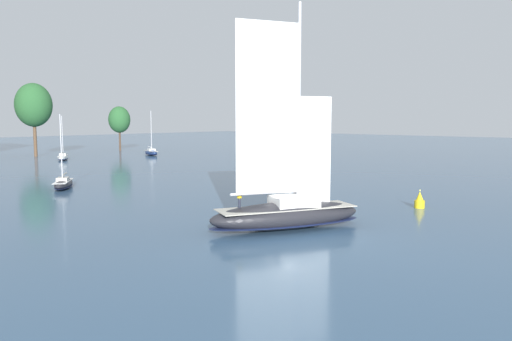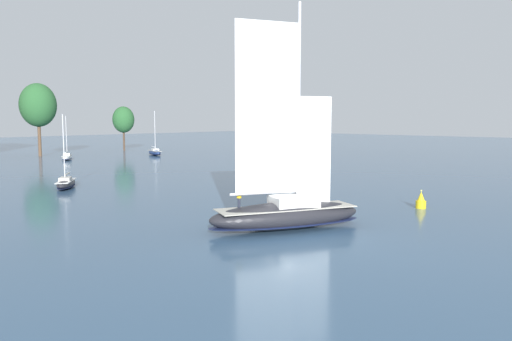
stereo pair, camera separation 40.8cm
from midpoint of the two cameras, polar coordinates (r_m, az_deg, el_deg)
name	(u,v)px [view 1 (the left image)]	position (r m, az deg, el deg)	size (l,w,h in m)	color
ground_plane	(286,229)	(37.49, 3.19, -6.68)	(400.00, 400.00, 0.00)	#385675
tree_shore_left	(34,105)	(117.41, -24.17, 6.83)	(7.61, 7.61, 15.67)	brown
tree_shore_center	(119,120)	(131.29, -15.44, 5.62)	(5.43, 5.43, 11.18)	#4C3828
sailboat_main	(287,212)	(37.24, 3.23, -4.76)	(12.25, 8.56, 16.55)	#232328
sailboat_moored_near_marina	(63,183)	(62.99, -21.32, -1.37)	(5.32, 6.02, 8.68)	#232328
sailboat_moored_mid_channel	(63,157)	(105.34, -21.30, 1.44)	(4.99, 6.19, 8.66)	white
sailboat_moored_far_slip	(151,152)	(113.64, -12.01, 2.06)	(4.61, 7.36, 9.83)	navy
motor_tender	(308,192)	(52.90, 5.79, -2.52)	(2.53, 3.54, 1.26)	black
channel_buoy	(420,201)	(48.19, 17.96, -3.31)	(0.93, 0.93, 1.70)	yellow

